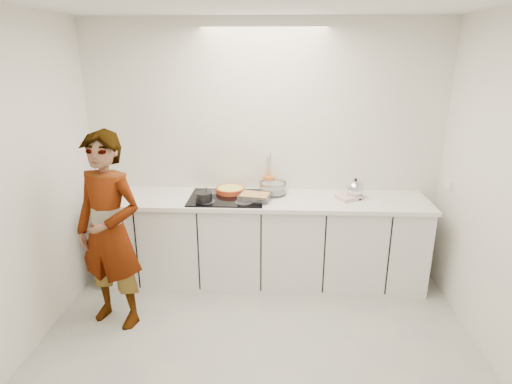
{
  "coord_description": "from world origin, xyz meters",
  "views": [
    {
      "loc": [
        0.14,
        -2.68,
        2.29
      ],
      "look_at": [
        -0.05,
        1.05,
        1.05
      ],
      "focal_mm": 30.0,
      "sensor_mm": 36.0,
      "label": 1
    }
  ],
  "objects_px": {
    "hob": "(227,198)",
    "saucepan": "(204,197)",
    "tart_dish": "(231,190)",
    "mixing_bowl": "(273,189)",
    "cook": "(110,232)",
    "utensil_crock": "(269,183)",
    "baking_dish": "(255,196)",
    "kettle": "(355,190)"
  },
  "relations": [
    {
      "from": "tart_dish",
      "to": "baking_dish",
      "type": "relative_size",
      "value": 0.99
    },
    {
      "from": "hob",
      "to": "saucepan",
      "type": "xyz_separation_m",
      "value": [
        -0.2,
        -0.14,
        0.05
      ]
    },
    {
      "from": "baking_dish",
      "to": "mixing_bowl",
      "type": "xyz_separation_m",
      "value": [
        0.17,
        0.21,
        0.01
      ]
    },
    {
      "from": "mixing_bowl",
      "to": "kettle",
      "type": "xyz_separation_m",
      "value": [
        0.8,
        -0.08,
        0.03
      ]
    },
    {
      "from": "hob",
      "to": "baking_dish",
      "type": "bearing_deg",
      "value": -11.89
    },
    {
      "from": "mixing_bowl",
      "to": "cook",
      "type": "relative_size",
      "value": 0.18
    },
    {
      "from": "mixing_bowl",
      "to": "baking_dish",
      "type": "bearing_deg",
      "value": -128.81
    },
    {
      "from": "kettle",
      "to": "baking_dish",
      "type": "bearing_deg",
      "value": -172.08
    },
    {
      "from": "hob",
      "to": "baking_dish",
      "type": "distance_m",
      "value": 0.29
    },
    {
      "from": "hob",
      "to": "utensil_crock",
      "type": "xyz_separation_m",
      "value": [
        0.41,
        0.28,
        0.07
      ]
    },
    {
      "from": "tart_dish",
      "to": "mixing_bowl",
      "type": "distance_m",
      "value": 0.43
    },
    {
      "from": "mixing_bowl",
      "to": "utensil_crock",
      "type": "distance_m",
      "value": 0.14
    },
    {
      "from": "kettle",
      "to": "utensil_crock",
      "type": "distance_m",
      "value": 0.87
    },
    {
      "from": "utensil_crock",
      "to": "saucepan",
      "type": "bearing_deg",
      "value": -145.4
    },
    {
      "from": "saucepan",
      "to": "baking_dish",
      "type": "relative_size",
      "value": 0.52
    },
    {
      "from": "hob",
      "to": "utensil_crock",
      "type": "distance_m",
      "value": 0.5
    },
    {
      "from": "kettle",
      "to": "mixing_bowl",
      "type": "bearing_deg",
      "value": 174.59
    },
    {
      "from": "baking_dish",
      "to": "cook",
      "type": "height_order",
      "value": "cook"
    },
    {
      "from": "tart_dish",
      "to": "saucepan",
      "type": "xyz_separation_m",
      "value": [
        -0.22,
        -0.29,
        0.02
      ]
    },
    {
      "from": "baking_dish",
      "to": "utensil_crock",
      "type": "xyz_separation_m",
      "value": [
        0.13,
        0.34,
        0.03
      ]
    },
    {
      "from": "saucepan",
      "to": "mixing_bowl",
      "type": "relative_size",
      "value": 0.54
    },
    {
      "from": "cook",
      "to": "utensil_crock",
      "type": "bearing_deg",
      "value": 55.43
    },
    {
      "from": "mixing_bowl",
      "to": "kettle",
      "type": "height_order",
      "value": "kettle"
    },
    {
      "from": "hob",
      "to": "kettle",
      "type": "bearing_deg",
      "value": 3.46
    },
    {
      "from": "saucepan",
      "to": "cook",
      "type": "height_order",
      "value": "cook"
    },
    {
      "from": "tart_dish",
      "to": "cook",
      "type": "relative_size",
      "value": 0.19
    },
    {
      "from": "baking_dish",
      "to": "cook",
      "type": "bearing_deg",
      "value": -150.47
    },
    {
      "from": "hob",
      "to": "baking_dish",
      "type": "xyz_separation_m",
      "value": [
        0.28,
        -0.06,
        0.04
      ]
    },
    {
      "from": "tart_dish",
      "to": "mixing_bowl",
      "type": "height_order",
      "value": "mixing_bowl"
    },
    {
      "from": "utensil_crock",
      "to": "cook",
      "type": "bearing_deg",
      "value": -142.34
    },
    {
      "from": "tart_dish",
      "to": "cook",
      "type": "height_order",
      "value": "cook"
    },
    {
      "from": "kettle",
      "to": "utensil_crock",
      "type": "bearing_deg",
      "value": 166.38
    },
    {
      "from": "tart_dish",
      "to": "cook",
      "type": "bearing_deg",
      "value": -136.4
    },
    {
      "from": "tart_dish",
      "to": "utensil_crock",
      "type": "relative_size",
      "value": 2.21
    },
    {
      "from": "hob",
      "to": "tart_dish",
      "type": "distance_m",
      "value": 0.16
    },
    {
      "from": "baking_dish",
      "to": "kettle",
      "type": "relative_size",
      "value": 1.56
    },
    {
      "from": "cook",
      "to": "mixing_bowl",
      "type": "bearing_deg",
      "value": 50.87
    },
    {
      "from": "mixing_bowl",
      "to": "utensil_crock",
      "type": "relative_size",
      "value": 2.12
    },
    {
      "from": "hob",
      "to": "kettle",
      "type": "height_order",
      "value": "kettle"
    },
    {
      "from": "cook",
      "to": "saucepan",
      "type": "bearing_deg",
      "value": 57.91
    },
    {
      "from": "hob",
      "to": "saucepan",
      "type": "distance_m",
      "value": 0.25
    },
    {
      "from": "tart_dish",
      "to": "kettle",
      "type": "xyz_separation_m",
      "value": [
        1.23,
        -0.07,
        0.04
      ]
    }
  ]
}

